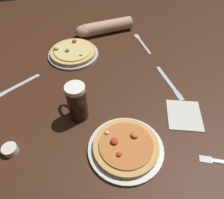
% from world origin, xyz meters
% --- Properties ---
extents(ground_plane, '(2.40, 2.40, 0.03)m').
position_xyz_m(ground_plane, '(0.00, 0.00, -0.01)').
color(ground_plane, '#3D2114').
extents(pizza_plate_near, '(0.27, 0.27, 0.05)m').
position_xyz_m(pizza_plate_near, '(-0.01, -0.23, 0.02)').
color(pizza_plate_near, silver).
rests_on(pizza_plate_near, ground_plane).
extents(pizza_plate_far, '(0.27, 0.27, 0.05)m').
position_xyz_m(pizza_plate_far, '(-0.11, 0.39, 0.02)').
color(pizza_plate_far, '#B2B2B7').
rests_on(pizza_plate_far, ground_plane).
extents(beer_mug_dark, '(0.08, 0.13, 0.16)m').
position_xyz_m(beer_mug_dark, '(-0.15, -0.03, 0.08)').
color(beer_mug_dark, black).
rests_on(beer_mug_dark, ground_plane).
extents(ramekin_sauce, '(0.05, 0.05, 0.03)m').
position_xyz_m(ramekin_sauce, '(-0.41, -0.14, 0.01)').
color(ramekin_sauce, silver).
rests_on(ramekin_sauce, ground_plane).
extents(napkin_folded, '(0.18, 0.19, 0.01)m').
position_xyz_m(napkin_folded, '(0.27, -0.14, 0.00)').
color(napkin_folded, silver).
rests_on(napkin_folded, ground_plane).
extents(knife_right, '(0.21, 0.13, 0.01)m').
position_xyz_m(knife_right, '(-0.40, 0.21, 0.00)').
color(knife_right, silver).
rests_on(knife_right, ground_plane).
extents(fork_spare, '(0.03, 0.21, 0.01)m').
position_xyz_m(fork_spare, '(0.28, 0.40, 0.00)').
color(fork_spare, silver).
rests_on(fork_spare, ground_plane).
extents(knife_spare, '(0.03, 0.24, 0.01)m').
position_xyz_m(knife_spare, '(0.29, 0.05, 0.00)').
color(knife_spare, silver).
rests_on(knife_spare, ground_plane).
extents(diner_arm, '(0.35, 0.11, 0.07)m').
position_xyz_m(diner_arm, '(0.09, 0.57, 0.04)').
color(diner_arm, tan).
rests_on(diner_arm, ground_plane).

